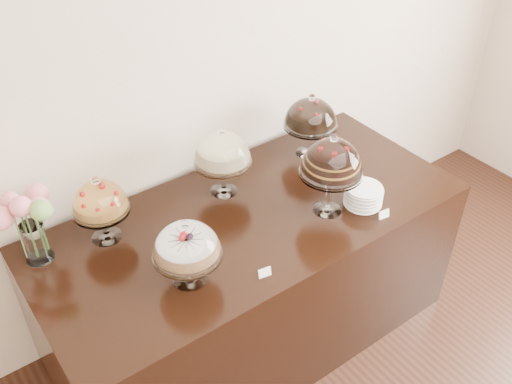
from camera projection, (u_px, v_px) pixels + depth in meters
wall_back at (209, 60)px, 2.92m from camera, size 5.00×0.04×3.00m
display_counter at (251, 278)px, 3.14m from camera, size 2.20×1.00×0.90m
cake_stand_sugar_sponge at (187, 244)px, 2.39m from camera, size 0.30×0.30×0.34m
cake_stand_choco_layer at (332, 160)px, 2.72m from camera, size 0.31×0.31×0.45m
cake_stand_cheesecake at (222, 151)px, 2.88m from camera, size 0.30×0.30×0.39m
cake_stand_dark_choco at (311, 116)px, 3.17m from camera, size 0.31×0.31×0.38m
cake_stand_fruit_tart at (99, 200)px, 2.61m from camera, size 0.27×0.27×0.36m
flower_vase at (28, 218)px, 2.49m from camera, size 0.29×0.29×0.39m
plate_stack at (363, 196)px, 2.91m from camera, size 0.19×0.19×0.10m
price_card_left at (265, 273)px, 2.52m from camera, size 0.06×0.03×0.04m
price_card_right at (384, 214)px, 2.84m from camera, size 0.06×0.02×0.04m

